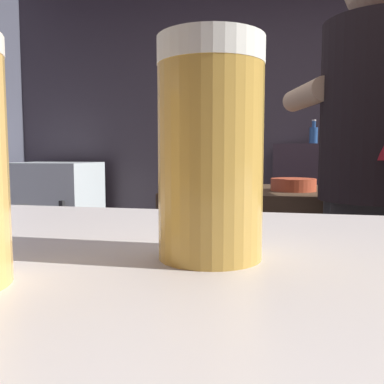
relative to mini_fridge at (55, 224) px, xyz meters
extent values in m
cube|color=#4A424B|center=(2.02, 0.45, 0.84)|extent=(5.20, 0.10, 2.70)
cube|color=#3F323C|center=(2.17, 0.17, 0.07)|extent=(0.82, 0.36, 1.17)
cube|color=white|center=(0.00, 0.00, 0.00)|extent=(0.66, 0.55, 1.02)
cube|color=#262626|center=(0.23, -0.29, 0.05)|extent=(0.03, 0.03, 0.37)
cube|color=yellow|center=(-0.10, -0.28, 0.12)|extent=(0.10, 0.01, 0.12)
cube|color=#303031|center=(2.09, -1.63, -0.04)|extent=(0.28, 0.20, 0.95)
cylinder|color=black|center=(2.09, -1.63, 0.71)|extent=(0.34, 0.34, 0.56)
cylinder|color=#D7B086|center=(1.89, -1.52, 0.79)|extent=(0.16, 0.33, 0.08)
cylinder|color=#C84E2F|center=(1.86, -1.24, 0.45)|extent=(0.19, 0.19, 0.05)
cylinder|color=gold|center=(1.75, -2.76, 0.58)|extent=(0.07, 0.07, 0.13)
cylinder|color=white|center=(1.75, -2.76, 0.65)|extent=(0.07, 0.07, 0.02)
cylinder|color=red|center=(2.23, 0.25, 0.75)|extent=(0.07, 0.07, 0.19)
cylinder|color=red|center=(2.23, 0.25, 0.88)|extent=(0.03, 0.03, 0.07)
cylinder|color=white|center=(2.23, 0.25, 0.92)|extent=(0.04, 0.04, 0.01)
cylinder|color=#2C5798|center=(2.06, 0.22, 0.72)|extent=(0.06, 0.06, 0.12)
cylinder|color=#2C5798|center=(2.06, 0.22, 0.80)|extent=(0.03, 0.03, 0.05)
cylinder|color=silver|center=(2.06, 0.22, 0.83)|extent=(0.03, 0.03, 0.01)
camera|label=1|loc=(1.79, -3.03, 0.59)|focal=38.19mm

